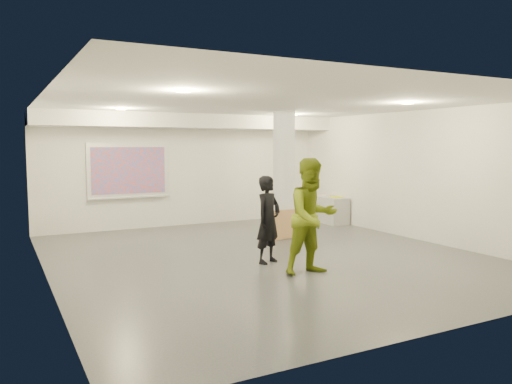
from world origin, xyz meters
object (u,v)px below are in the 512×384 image
credenza (329,210)px  woman (268,220)px  projection_screen (129,171)px  man (312,217)px  column (284,174)px

credenza → woman: size_ratio=0.78×
projection_screen → man: bearing=-74.6°
credenza → man: (-3.66, -4.52, 0.62)m
projection_screen → woman: size_ratio=1.29×
woman → man: 1.11m
credenza → woman: 5.26m
man → column: bearing=65.9°
projection_screen → man: projection_screen is taller
column → projection_screen: (-3.10, 2.65, 0.03)m
man → woman: bearing=103.3°
credenza → man: bearing=-125.9°
credenza → woman: (-3.93, -3.46, 0.45)m
credenza → man: 5.85m
credenza → projection_screen: bearing=167.6°
projection_screen → credenza: 5.64m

